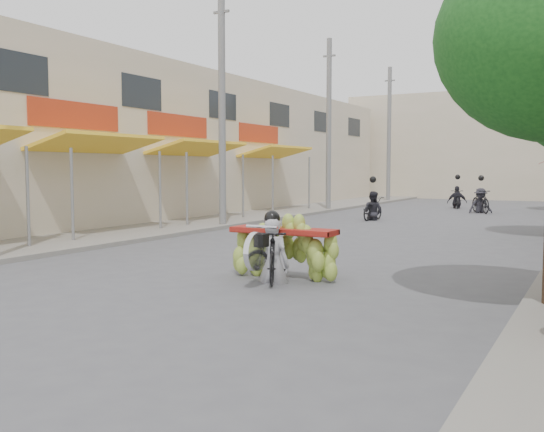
{
  "coord_description": "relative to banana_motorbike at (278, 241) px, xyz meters",
  "views": [
    {
      "loc": [
        5.98,
        -5.22,
        2.01
      ],
      "look_at": [
        0.41,
        4.92,
        1.1
      ],
      "focal_mm": 40.0,
      "sensor_mm": 36.0,
      "label": 1
    }
  ],
  "objects": [
    {
      "name": "ground",
      "position": [
        -0.89,
        -4.26,
        -0.71
      ],
      "size": [
        120.0,
        120.0,
        0.0
      ],
      "primitive_type": "plane",
      "color": "#545459",
      "rests_on": "ground"
    },
    {
      "name": "sidewalk_left",
      "position": [
        -7.89,
        10.74,
        -0.65
      ],
      "size": [
        4.0,
        60.0,
        0.12
      ],
      "primitive_type": "cube",
      "color": "gray",
      "rests_on": "ground"
    },
    {
      "name": "shophouse_row_left",
      "position": [
        -12.87,
        9.72,
        2.29
      ],
      "size": [
        9.77,
        40.0,
        6.0
      ],
      "color": "beige",
      "rests_on": "ground"
    },
    {
      "name": "far_building",
      "position": [
        -0.89,
        33.74,
        2.79
      ],
      "size": [
        20.0,
        6.0,
        7.0
      ],
      "primitive_type": "cube",
      "color": "beige",
      "rests_on": "ground"
    },
    {
      "name": "utility_pole_mid",
      "position": [
        -6.29,
        7.74,
        3.31
      ],
      "size": [
        0.6,
        0.24,
        8.0
      ],
      "color": "slate",
      "rests_on": "ground"
    },
    {
      "name": "utility_pole_far",
      "position": [
        -6.29,
        16.74,
        3.31
      ],
      "size": [
        0.6,
        0.24,
        8.0
      ],
      "color": "slate",
      "rests_on": "ground"
    },
    {
      "name": "utility_pole_back",
      "position": [
        -6.29,
        25.74,
        3.31
      ],
      "size": [
        0.6,
        0.24,
        8.0
      ],
      "color": "slate",
      "rests_on": "ground"
    },
    {
      "name": "banana_motorbike",
      "position": [
        0.0,
        0.0,
        0.0
      ],
      "size": [
        2.2,
        1.83,
        2.14
      ],
      "color": "black",
      "rests_on": "ground"
    },
    {
      "name": "bg_motorbike_a",
      "position": [
        -2.79,
        13.0,
        0.04
      ],
      "size": [
        0.82,
        1.6,
        1.95
      ],
      "color": "black",
      "rests_on": "ground"
    },
    {
      "name": "bg_motorbike_b",
      "position": [
        0.23,
        18.88,
        0.11
      ],
      "size": [
        1.45,
        1.83,
        1.95
      ],
      "color": "black",
      "rests_on": "ground"
    },
    {
      "name": "bg_motorbike_c",
      "position": [
        -1.38,
        21.67,
        0.09
      ],
      "size": [
        1.07,
        1.68,
        1.95
      ],
      "color": "black",
      "rests_on": "ground"
    }
  ]
}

